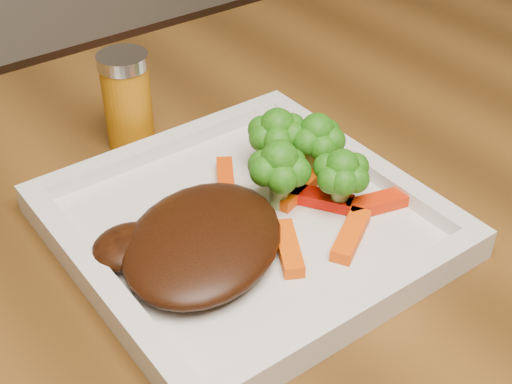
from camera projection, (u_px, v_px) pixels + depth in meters
plate at (246, 228)px, 0.57m from camera, size 0.27×0.27×0.01m
steak at (203, 241)px, 0.52m from camera, size 0.18×0.17×0.03m
broccoli_0 at (277, 136)px, 0.60m from camera, size 0.06×0.06×0.07m
broccoli_1 at (317, 142)px, 0.60m from camera, size 0.07×0.07×0.06m
broccoli_2 at (341, 178)px, 0.56m from camera, size 0.06×0.06×0.06m
broccoli_3 at (279, 174)px, 0.56m from camera, size 0.07×0.07×0.06m
carrot_0 at (351, 235)px, 0.54m from camera, size 0.06×0.04×0.01m
carrot_1 at (382, 202)px, 0.58m from camera, size 0.07×0.03×0.01m
carrot_2 at (288, 248)px, 0.53m from camera, size 0.04×0.06×0.01m
carrot_3 at (314, 154)px, 0.63m from camera, size 0.06×0.05×0.01m
carrot_4 at (225, 178)px, 0.60m from camera, size 0.04×0.05×0.01m
carrot_5 at (316, 198)px, 0.58m from camera, size 0.05×0.06×0.01m
carrot_6 at (300, 187)px, 0.59m from camera, size 0.06×0.04×0.01m
spice_shaker at (127, 101)px, 0.65m from camera, size 0.04×0.04×0.09m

